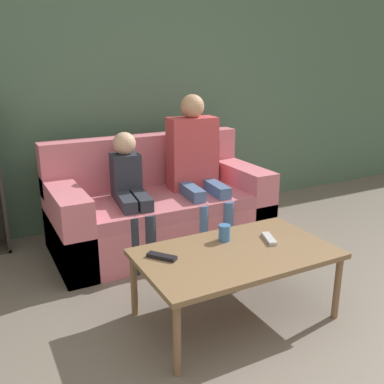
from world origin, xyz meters
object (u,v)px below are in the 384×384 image
(coffee_table, at_px, (236,257))
(cup_near, at_px, (224,233))
(tv_remote_0, at_px, (269,239))
(tv_remote_1, at_px, (162,257))
(couch, at_px, (160,209))
(person_child, at_px, (130,189))
(person_adult, at_px, (196,160))

(coffee_table, height_order, cup_near, cup_near)
(tv_remote_0, xyz_separation_m, tv_remote_1, (-0.67, 0.08, 0.00))
(cup_near, bearing_deg, couch, 88.44)
(person_child, relative_size, cup_near, 9.58)
(cup_near, distance_m, tv_remote_0, 0.27)
(coffee_table, bearing_deg, tv_remote_0, 7.95)
(coffee_table, bearing_deg, person_adult, 73.06)
(person_child, distance_m, cup_near, 0.95)
(couch, xyz_separation_m, coffee_table, (-0.05, -1.21, 0.09))
(couch, distance_m, tv_remote_1, 1.19)
(person_child, xyz_separation_m, cup_near, (0.26, -0.91, -0.07))
(person_adult, bearing_deg, couch, 171.27)
(coffee_table, xyz_separation_m, person_adult, (0.35, 1.14, 0.31))
(coffee_table, xyz_separation_m, tv_remote_1, (-0.41, 0.11, 0.05))
(person_child, distance_m, tv_remote_1, 0.98)
(coffee_table, bearing_deg, cup_near, 82.30)
(tv_remote_0, bearing_deg, couch, 120.38)
(person_child, bearing_deg, cup_near, -66.75)
(person_adult, height_order, tv_remote_1, person_adult)
(person_child, height_order, tv_remote_1, person_child)
(coffee_table, relative_size, tv_remote_1, 6.81)
(cup_near, height_order, tv_remote_1, cup_near)
(tv_remote_0, relative_size, tv_remote_1, 1.07)
(couch, height_order, person_child, person_child)
(couch, distance_m, person_adult, 0.50)
(coffee_table, height_order, person_child, person_child)
(coffee_table, distance_m, person_adult, 1.23)
(couch, xyz_separation_m, tv_remote_0, (0.21, -1.17, 0.14))
(coffee_table, relative_size, person_adult, 0.93)
(tv_remote_1, bearing_deg, person_child, 42.72)
(coffee_table, xyz_separation_m, tv_remote_0, (0.26, 0.04, 0.05))
(coffee_table, distance_m, person_child, 1.12)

